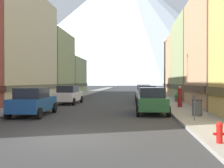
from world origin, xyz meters
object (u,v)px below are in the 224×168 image
object	(u,v)px
trash_bin_right	(197,107)
fire_hydrant_near	(219,132)
potted_plant_2	(21,100)
car_right_2	(144,91)
car_left_1	(68,95)
car_right_1	(146,94)
car_right_0	(151,100)
potted_plant_1	(178,97)
streetlamp_right	(165,61)
car_left_0	(33,102)
parking_meter_near	(194,104)
pedestrian_0	(180,97)

from	to	relation	value
trash_bin_right	fire_hydrant_near	bearing A→B (deg)	-97.47
potted_plant_2	car_right_2	bearing A→B (deg)	50.38
car_left_1	car_right_1	bearing A→B (deg)	8.29
car_right_0	car_right_1	distance (m)	8.15
potted_plant_1	car_left_1	bearing A→B (deg)	-169.52
car_left_1	trash_bin_right	size ratio (longest dim) A/B	4.51
trash_bin_right	streetlamp_right	xyz separation A→B (m)	(-1.00, 7.85, 3.34)
fire_hydrant_near	potted_plant_1	bearing A→B (deg)	85.04
car_right_0	trash_bin_right	world-z (taller)	car_right_0
car_left_1	car_right_2	distance (m)	12.13
car_right_1	trash_bin_right	distance (m)	10.43
car_left_0	car_right_0	world-z (taller)	same
parking_meter_near	potted_plant_2	bearing A→B (deg)	150.00
pedestrian_0	fire_hydrant_near	bearing A→B (deg)	-93.77
potted_plant_2	trash_bin_right	bearing A→B (deg)	-22.05
car_right_0	fire_hydrant_near	size ratio (longest dim) A/B	6.27
car_right_0	streetlamp_right	xyz separation A→B (m)	(1.55, 5.89, 3.09)
potted_plant_1	potted_plant_2	distance (m)	15.07
car_left_0	potted_plant_2	size ratio (longest dim) A/B	4.62
fire_hydrant_near	pedestrian_0	bearing A→B (deg)	86.23
car_left_1	potted_plant_1	bearing A→B (deg)	10.48
car_left_1	pedestrian_0	xyz separation A→B (m)	(10.05, -3.73, 0.03)
car_right_1	parking_meter_near	distance (m)	12.22
fire_hydrant_near	trash_bin_right	distance (m)	6.93
streetlamp_right	car_right_1	bearing A→B (deg)	124.48
car_left_0	car_right_2	distance (m)	19.68
potted_plant_1	car_left_0	bearing A→B (deg)	-135.26
car_right_0	pedestrian_0	world-z (taller)	pedestrian_0
car_right_0	streetlamp_right	distance (m)	6.83
car_left_0	potted_plant_1	world-z (taller)	car_left_0
car_right_1	pedestrian_0	world-z (taller)	pedestrian_0
fire_hydrant_near	potted_plant_2	distance (m)	17.48
pedestrian_0	streetlamp_right	xyz separation A→B (m)	(-0.90, 2.59, 3.06)
car_right_1	streetlamp_right	xyz separation A→B (m)	(1.55, -2.25, 3.09)
car_right_1	streetlamp_right	size ratio (longest dim) A/B	0.76
car_left_1	potted_plant_1	xyz separation A→B (m)	(10.80, 2.00, -0.29)
car_right_1	pedestrian_0	size ratio (longest dim) A/B	2.66
car_right_0	parking_meter_near	distance (m)	4.37
potted_plant_2	parking_meter_near	bearing A→B (deg)	-30.00
car_left_0	fire_hydrant_near	distance (m)	11.70
car_right_0	car_right_1	world-z (taller)	same
fire_hydrant_near	potted_plant_2	xyz separation A→B (m)	(-12.45, 12.27, 0.12)
car_right_0	parking_meter_near	bearing A→B (deg)	-63.52
fire_hydrant_near	potted_plant_2	world-z (taller)	potted_plant_2
potted_plant_1	car_right_0	bearing A→B (deg)	-109.50
car_left_0	car_right_1	bearing A→B (deg)	52.24
potted_plant_2	fire_hydrant_near	bearing A→B (deg)	-44.59
trash_bin_right	potted_plant_1	bearing A→B (deg)	86.62
potted_plant_1	streetlamp_right	size ratio (longest dim) A/B	0.15
car_left_0	trash_bin_right	distance (m)	10.15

